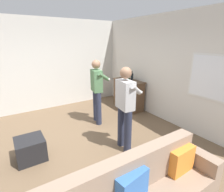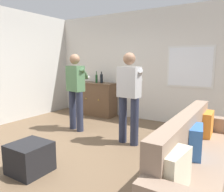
{
  "view_description": "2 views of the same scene",
  "coord_description": "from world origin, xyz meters",
  "views": [
    {
      "loc": [
        3.09,
        -1.06,
        2.13
      ],
      "look_at": [
        0.17,
        0.81,
        1.03
      ],
      "focal_mm": 28.0,
      "sensor_mm": 36.0,
      "label": 1
    },
    {
      "loc": [
        2.39,
        -2.65,
        1.53
      ],
      "look_at": [
        0.27,
        0.76,
        0.88
      ],
      "focal_mm": 35.0,
      "sensor_mm": 36.0,
      "label": 2
    }
  ],
  "objects": [
    {
      "name": "ground",
      "position": [
        0.0,
        0.0,
        0.0
      ],
      "size": [
        10.4,
        10.4,
        0.0
      ],
      "primitive_type": "plane",
      "color": "brown"
    },
    {
      "name": "wall_back_with_window",
      "position": [
        0.03,
        2.66,
        1.4
      ],
      "size": [
        5.2,
        0.15,
        2.8
      ],
      "color": "silver",
      "rests_on": "ground"
    },
    {
      "name": "couch",
      "position": [
        1.96,
        -0.06,
        0.35
      ],
      "size": [
        0.57,
        2.52,
        0.9
      ],
      "color": "gray",
      "rests_on": "ground"
    },
    {
      "name": "sideboard_cabinet",
      "position": [
        -1.19,
        2.3,
        0.47
      ],
      "size": [
        1.12,
        0.49,
        0.93
      ],
      "color": "brown",
      "rests_on": "ground"
    },
    {
      "name": "bottle_wine_green",
      "position": [
        -1.21,
        2.32,
        1.05
      ],
      "size": [
        0.06,
        0.06,
        0.32
      ],
      "color": "#1E4C23",
      "rests_on": "sideboard_cabinet"
    },
    {
      "name": "bottle_liquor_amber",
      "position": [
        -1.03,
        2.3,
        1.06
      ],
      "size": [
        0.08,
        0.08,
        0.31
      ],
      "color": "black",
      "rests_on": "sideboard_cabinet"
    },
    {
      "name": "ottoman",
      "position": [
        -0.08,
        -0.83,
        0.21
      ],
      "size": [
        0.5,
        0.5,
        0.41
      ],
      "primitive_type": "cube",
      "color": "black",
      "rests_on": "ground"
    },
    {
      "name": "person_standing_left",
      "position": [
        -0.78,
        0.96,
        0.94
      ],
      "size": [
        0.55,
        0.51,
        1.68
      ],
      "color": "#282D42",
      "rests_on": "ground"
    },
    {
      "name": "person_standing_right",
      "position": [
        0.58,
        0.85,
        0.94
      ],
      "size": [
        0.55,
        0.5,
        1.68
      ],
      "color": "#282D42",
      "rests_on": "ground"
    }
  ]
}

